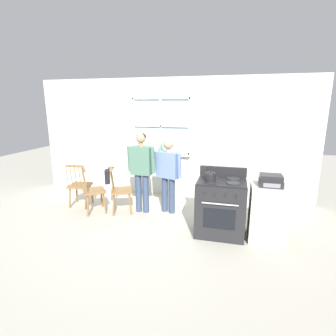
{
  "coord_description": "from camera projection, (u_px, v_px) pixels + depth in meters",
  "views": [
    {
      "loc": [
        1.46,
        -4.43,
        2.11
      ],
      "look_at": [
        0.33,
        0.01,
        1.0
      ],
      "focal_mm": 28.0,
      "sensor_mm": 36.0,
      "label": 1
    }
  ],
  "objects": [
    {
      "name": "chair_by_window",
      "position": [
        120.0,
        191.0,
        5.21
      ],
      "size": [
        0.54,
        0.55,
        0.93
      ],
      "rotation": [
        0.0,
        0.0,
        1.99
      ],
      "color": "olive",
      "rests_on": "ground_plane"
    },
    {
      "name": "handbag",
      "position": [
        108.0,
        176.0,
        5.09
      ],
      "size": [
        0.24,
        0.24,
        0.31
      ],
      "color": "black",
      "rests_on": "chair_by_window"
    },
    {
      "name": "side_counter",
      "position": [
        268.0,
        213.0,
        4.12
      ],
      "size": [
        0.55,
        0.5,
        0.9
      ],
      "color": "beige",
      "rests_on": "ground_plane"
    },
    {
      "name": "potted_plant",
      "position": [
        161.0,
        151.0,
        6.04
      ],
      "size": [
        0.15,
        0.15,
        0.32
      ],
      "color": "#42474C",
      "rests_on": "wall_back"
    },
    {
      "name": "chair_center_cluster",
      "position": [
        80.0,
        186.0,
        5.52
      ],
      "size": [
        0.47,
        0.45,
        0.93
      ],
      "rotation": [
        0.0,
        0.0,
        -3.01
      ],
      "color": "olive",
      "rests_on": "ground_plane"
    },
    {
      "name": "stove",
      "position": [
        221.0,
        207.0,
        4.31
      ],
      "size": [
        0.78,
        0.68,
        1.08
      ],
      "color": "#232326",
      "rests_on": "ground_plane"
    },
    {
      "name": "wall_back",
      "position": [
        170.0,
        140.0,
        6.02
      ],
      "size": [
        6.4,
        0.16,
        2.7
      ],
      "color": "silver",
      "rests_on": "ground_plane"
    },
    {
      "name": "ground_plane",
      "position": [
        151.0,
        218.0,
        5.01
      ],
      "size": [
        16.0,
        16.0,
        0.0
      ],
      "primitive_type": "plane",
      "color": "#B2AD9E"
    },
    {
      "name": "person_teen_center",
      "position": [
        168.0,
        167.0,
        5.09
      ],
      "size": [
        0.59,
        0.33,
        1.5
      ],
      "rotation": [
        0.0,
        0.0,
        -0.3
      ],
      "color": "#384766",
      "rests_on": "ground_plane"
    },
    {
      "name": "person_elderly_left",
      "position": [
        142.0,
        166.0,
        5.09
      ],
      "size": [
        0.56,
        0.22,
        1.59
      ],
      "rotation": [
        0.0,
        0.0,
        -0.04
      ],
      "color": "#384766",
      "rests_on": "ground_plane"
    },
    {
      "name": "kettle",
      "position": [
        210.0,
        176.0,
        4.1
      ],
      "size": [
        0.21,
        0.17,
        0.25
      ],
      "color": "black",
      "rests_on": "stove"
    },
    {
      "name": "stereo",
      "position": [
        271.0,
        181.0,
        3.97
      ],
      "size": [
        0.34,
        0.29,
        0.18
      ],
      "color": "#232326",
      "rests_on": "side_counter"
    },
    {
      "name": "chair_near_wall",
      "position": [
        93.0,
        191.0,
        5.2
      ],
      "size": [
        0.57,
        0.58,
        0.93
      ],
      "rotation": [
        0.0,
        0.0,
        2.24
      ],
      "color": "olive",
      "rests_on": "ground_plane"
    }
  ]
}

